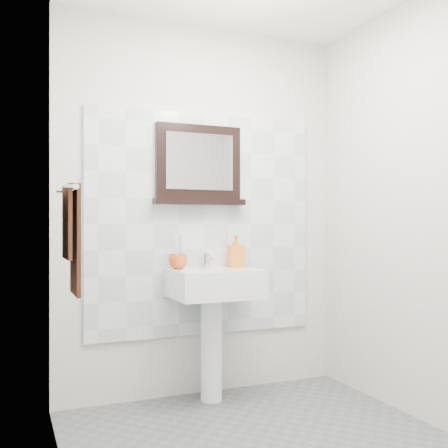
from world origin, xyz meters
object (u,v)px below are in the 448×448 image
(framed_mirror, at_px, (199,167))
(hand_towel, at_px, (72,231))
(pedestal_sink, at_px, (214,298))
(soap_dispenser, at_px, (236,251))
(toothbrush_cup, at_px, (178,261))

(framed_mirror, bearing_deg, hand_towel, -146.03)
(pedestal_sink, xyz_separation_m, hand_towel, (-0.93, -0.42, 0.44))
(hand_towel, bearing_deg, framed_mirror, 33.97)
(pedestal_sink, bearing_deg, soap_dispenser, 27.62)
(soap_dispenser, bearing_deg, pedestal_sink, -148.21)
(toothbrush_cup, xyz_separation_m, soap_dispenser, (0.41, 0.00, 0.06))
(pedestal_sink, relative_size, soap_dispenser, 4.46)
(toothbrush_cup, relative_size, hand_towel, 0.22)
(toothbrush_cup, height_order, hand_towel, hand_towel)
(framed_mirror, xyz_separation_m, hand_towel, (-0.90, -0.60, -0.42))
(pedestal_sink, bearing_deg, toothbrush_cup, 154.16)
(toothbrush_cup, distance_m, hand_towel, 0.91)
(soap_dispenser, height_order, hand_towel, hand_towel)
(toothbrush_cup, distance_m, soap_dispenser, 0.41)
(pedestal_sink, relative_size, hand_towel, 1.75)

